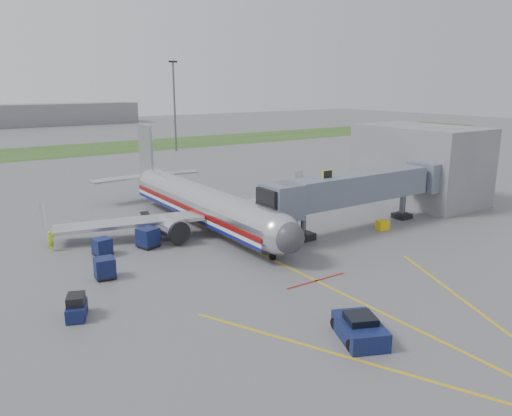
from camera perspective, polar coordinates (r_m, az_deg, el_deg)
ground at (r=43.76m, az=3.46°, el=-6.66°), size 400.00×400.00×0.00m
grass_strip at (r=125.84m, az=-22.49°, el=5.95°), size 300.00×25.00×0.01m
apron_markings at (r=38.61m, az=10.25°, el=-9.78°), size 21.52×50.00×0.01m
airliner at (r=55.31m, az=-6.16°, el=0.58°), size 32.10×35.67×10.25m
jet_bridge at (r=54.36m, az=11.10°, el=2.13°), size 25.30×4.00×6.90m
terminal at (r=70.26m, az=18.18°, el=4.80°), size 10.00×16.00×10.00m
light_mast_right at (r=118.54m, az=-9.30°, el=11.63°), size 2.00×0.44×20.40m
pushback_tug at (r=32.38m, az=11.79°, el=-13.42°), size 3.78×4.57×1.64m
baggage_tug at (r=36.49m, az=-19.83°, el=-10.65°), size 2.00×2.63×1.64m
baggage_cart_a at (r=49.37m, az=-12.23°, el=-3.33°), size 2.26×2.26×1.92m
baggage_cart_b at (r=42.64m, az=-16.90°, el=-6.58°), size 1.76×1.76×1.72m
baggage_cart_c at (r=48.22m, az=-17.17°, el=-4.26°), size 1.74×1.74×1.62m
belt_loader at (r=53.17m, az=-11.98°, el=-2.58°), size 1.87×4.37×2.08m
ground_power_cart at (r=55.85m, az=14.28°, el=-1.91°), size 1.42×1.05×1.04m
ramp_worker at (r=51.09m, az=-22.39°, el=-3.50°), size 0.86×0.77×1.97m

